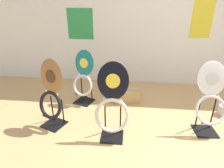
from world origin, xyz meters
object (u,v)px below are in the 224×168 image
at_px(storage_box, 126,95).
at_px(paint_can, 224,110).
at_px(toilet_seat_display_jazz_black, 112,107).
at_px(toilet_seat_display_woodgrain, 51,98).
at_px(toilet_seat_display_teal_sax, 83,80).
at_px(toilet_seat_display_white_plain, 211,99).

bearing_deg(storage_box, paint_can, -10.53).
bearing_deg(toilet_seat_display_jazz_black, storage_box, 81.98).
xyz_separation_m(toilet_seat_display_woodgrain, paint_can, (2.44, 0.50, -0.34)).
height_order(toilet_seat_display_teal_sax, storage_box, toilet_seat_display_teal_sax).
bearing_deg(toilet_seat_display_white_plain, toilet_seat_display_teal_sax, 161.51).
xyz_separation_m(toilet_seat_display_white_plain, toilet_seat_display_jazz_black, (-1.21, -0.25, -0.03)).
xyz_separation_m(toilet_seat_display_jazz_black, paint_can, (1.61, 0.67, -0.35)).
distance_m(toilet_seat_display_jazz_black, toilet_seat_display_woodgrain, 0.84).
xyz_separation_m(toilet_seat_display_teal_sax, paint_can, (2.17, -0.17, -0.32)).
distance_m(toilet_seat_display_teal_sax, toilet_seat_display_white_plain, 1.86).
height_order(toilet_seat_display_teal_sax, toilet_seat_display_jazz_black, toilet_seat_display_jazz_black).
distance_m(toilet_seat_display_teal_sax, toilet_seat_display_woodgrain, 0.73).
xyz_separation_m(toilet_seat_display_teal_sax, toilet_seat_display_jazz_black, (0.55, -0.84, 0.04)).
bearing_deg(storage_box, toilet_seat_display_woodgrain, -140.89).
height_order(toilet_seat_display_teal_sax, toilet_seat_display_woodgrain, toilet_seat_display_woodgrain).
height_order(toilet_seat_display_teal_sax, toilet_seat_display_white_plain, toilet_seat_display_white_plain).
bearing_deg(toilet_seat_display_teal_sax, toilet_seat_display_white_plain, -18.49).
relative_size(toilet_seat_display_teal_sax, toilet_seat_display_white_plain, 0.94).
relative_size(toilet_seat_display_white_plain, toilet_seat_display_jazz_black, 0.96).
bearing_deg(toilet_seat_display_teal_sax, toilet_seat_display_jazz_black, -56.58).
distance_m(toilet_seat_display_white_plain, storage_box, 1.33).
relative_size(paint_can, storage_box, 0.37).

